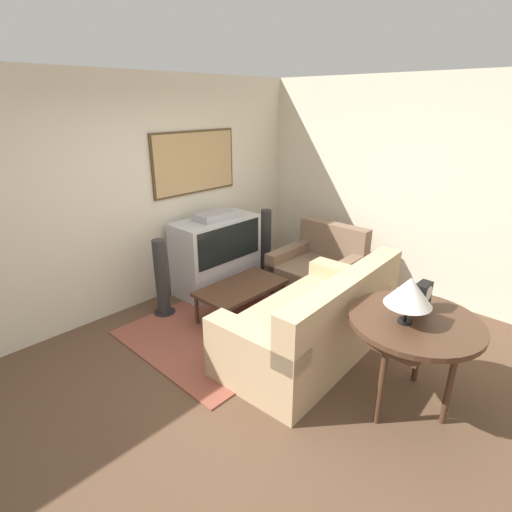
{
  "coord_description": "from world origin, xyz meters",
  "views": [
    {
      "loc": [
        -2.29,
        -2.04,
        2.39
      ],
      "look_at": [
        0.75,
        0.84,
        0.75
      ],
      "focal_mm": 28.0,
      "sensor_mm": 36.0,
      "label": 1
    }
  ],
  "objects": [
    {
      "name": "wall_back",
      "position": [
        0.02,
        2.13,
        1.36
      ],
      "size": [
        12.0,
        0.1,
        2.7
      ],
      "color": "beige",
      "rests_on": "ground_plane"
    },
    {
      "name": "couch",
      "position": [
        0.59,
        -0.1,
        0.32
      ],
      "size": [
        1.98,
        1.09,
        0.93
      ],
      "rotation": [
        0.0,
        0.0,
        3.2
      ],
      "color": "tan",
      "rests_on": "ground_plane"
    },
    {
      "name": "console_table",
      "position": [
        0.53,
        -1.09,
        0.73
      ],
      "size": [
        1.02,
        1.02,
        0.8
      ],
      "color": "#472D1E",
      "rests_on": "ground_plane"
    },
    {
      "name": "speaker_tower_left",
      "position": [
        0.02,
        1.66,
        0.44
      ],
      "size": [
        0.26,
        0.26,
        0.93
      ],
      "color": "black",
      "rests_on": "ground_plane"
    },
    {
      "name": "speaker_tower_right",
      "position": [
        1.83,
        1.66,
        0.44
      ],
      "size": [
        0.26,
        0.26,
        0.93
      ],
      "color": "black",
      "rests_on": "ground_plane"
    },
    {
      "name": "armchair",
      "position": [
        1.81,
        0.7,
        0.27
      ],
      "size": [
        0.98,
        1.02,
        0.86
      ],
      "rotation": [
        0.0,
        0.0,
        -1.54
      ],
      "color": "brown",
      "rests_on": "ground_plane"
    },
    {
      "name": "area_rug",
      "position": [
        0.47,
        0.87,
        0.01
      ],
      "size": [
        2.26,
        1.73,
        0.01
      ],
      "color": "brown",
      "rests_on": "ground_plane"
    },
    {
      "name": "mantel_clock",
      "position": [
        0.71,
        -1.04,
        0.92
      ],
      "size": [
        0.16,
        0.1,
        0.23
      ],
      "color": "black",
      "rests_on": "console_table"
    },
    {
      "name": "wall_right",
      "position": [
        2.63,
        0.0,
        1.35
      ],
      "size": [
        0.06,
        12.0,
        2.7
      ],
      "color": "beige",
      "rests_on": "ground_plane"
    },
    {
      "name": "ground_plane",
      "position": [
        0.0,
        0.0,
        0.0
      ],
      "size": [
        12.0,
        12.0,
        0.0
      ],
      "primitive_type": "plane",
      "color": "brown"
    },
    {
      "name": "table_lamp",
      "position": [
        0.42,
        -1.04,
        1.07
      ],
      "size": [
        0.35,
        0.35,
        0.38
      ],
      "color": "black",
      "rests_on": "console_table"
    },
    {
      "name": "coffee_table",
      "position": [
        0.61,
        0.94,
        0.35
      ],
      "size": [
        1.04,
        0.58,
        0.39
      ],
      "color": "#472D1E",
      "rests_on": "ground_plane"
    },
    {
      "name": "tv",
      "position": [
        0.93,
        1.73,
        0.5
      ],
      "size": [
        1.14,
        0.55,
        1.06
      ],
      "color": "#B7B7BC",
      "rests_on": "ground_plane"
    }
  ]
}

